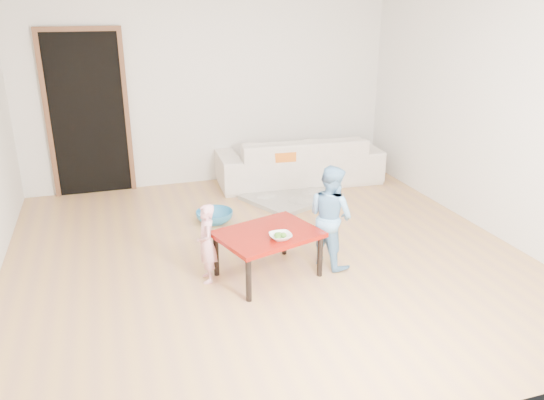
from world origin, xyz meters
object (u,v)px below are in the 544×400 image
child_pink (207,243)px  basin (215,217)px  bowl (281,236)px  child_blue (331,216)px  sofa (299,159)px  red_table (268,254)px

child_pink → basin: 1.40m
bowl → child_blue: size_ratio=0.20×
bowl → child_blue: bearing=21.5°
sofa → basin: size_ratio=5.28×
child_pink → bowl: bearing=70.4°
bowl → child_pink: 0.67m
bowl → sofa: bearing=66.3°
child_pink → basin: child_pink is taller
red_table → child_pink: bearing=171.4°
sofa → red_table: bearing=67.3°
red_table → basin: bearing=98.3°
red_table → bowl: size_ratio=4.51×
child_pink → red_table: bearing=84.5°
red_table → bowl: (0.06, -0.17, 0.24)m
sofa → basin: 1.81m
red_table → bowl: bowl is taller
red_table → basin: 1.43m
child_pink → child_blue: (1.18, -0.03, 0.13)m
red_table → sofa: bearing=63.7°
red_table → child_pink: child_pink is taller
basin → sofa: bearing=37.1°
red_table → basin: red_table is taller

